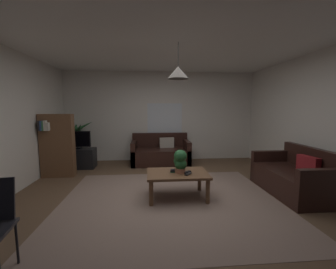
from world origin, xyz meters
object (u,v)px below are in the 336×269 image
object	(u,v)px
tv_stand	(77,158)
bookshelf_corner	(57,145)
couch_under_window	(161,154)
pendant_lamp	(178,72)
potted_palm_corner	(77,142)
couch_right_side	(295,178)
book_on_table_0	(174,172)
book_on_table_1	(174,170)
remote_on_table_1	(188,174)
potted_plant_on_table	(180,161)
remote_on_table_0	(187,172)
tv	(76,140)
coffee_table	(177,176)

from	to	relation	value
tv_stand	bookshelf_corner	bearing A→B (deg)	-104.74
couch_under_window	pendant_lamp	size ratio (longest dim) A/B	2.74
couch_under_window	potted_palm_corner	size ratio (longest dim) A/B	1.31
couch_right_side	book_on_table_0	bearing A→B (deg)	-90.32
book_on_table_1	remote_on_table_1	xyz separation A→B (m)	(0.21, -0.15, -0.02)
book_on_table_0	potted_plant_on_table	xyz separation A→B (m)	(0.10, -0.04, 0.19)
remote_on_table_1	book_on_table_1	bearing A→B (deg)	-177.30
book_on_table_1	pendant_lamp	size ratio (longest dim) A/B	0.22
remote_on_table_0	tv	xyz separation A→B (m)	(-2.48, 2.10, 0.28)
remote_on_table_0	couch_right_side	bearing A→B (deg)	48.15
remote_on_table_0	tv_stand	bearing A→B (deg)	-173.53
remote_on_table_1	potted_palm_corner	bearing A→B (deg)	172.35
remote_on_table_0	tv_stand	distance (m)	3.27
potted_plant_on_table	bookshelf_corner	xyz separation A→B (m)	(-2.55, 1.40, 0.07)
tv_stand	pendant_lamp	distance (m)	3.63
book_on_table_0	potted_palm_corner	distance (m)	3.48
coffee_table	tv_stand	distance (m)	3.13
book_on_table_0	remote_on_table_1	world-z (taller)	remote_on_table_1
remote_on_table_1	tv_stand	distance (m)	3.34
book_on_table_0	book_on_table_1	xyz separation A→B (m)	(0.00, -0.01, 0.02)
couch_right_side	couch_under_window	bearing A→B (deg)	-135.74
potted_plant_on_table	pendant_lamp	world-z (taller)	pendant_lamp
book_on_table_1	book_on_table_0	bearing A→B (deg)	102.62
potted_plant_on_table	pendant_lamp	size ratio (longest dim) A/B	0.69
bookshelf_corner	potted_palm_corner	bearing A→B (deg)	87.05
remote_on_table_0	tv_stand	world-z (taller)	tv_stand
remote_on_table_0	pendant_lamp	xyz separation A→B (m)	(-0.16, 0.02, 1.64)
book_on_table_0	potted_palm_corner	xyz separation A→B (m)	(-2.39, 2.53, 0.15)
book_on_table_0	pendant_lamp	bearing A→B (deg)	-28.06
couch_under_window	pendant_lamp	world-z (taller)	pendant_lamp
tv	bookshelf_corner	world-z (taller)	bookshelf_corner
book_on_table_0	pendant_lamp	xyz separation A→B (m)	(0.06, -0.03, 1.65)
remote_on_table_0	potted_palm_corner	distance (m)	3.67
pendant_lamp	bookshelf_corner	bearing A→B (deg)	150.97
coffee_table	remote_on_table_0	xyz separation A→B (m)	(0.16, -0.02, 0.08)
remote_on_table_0	pendant_lamp	distance (m)	1.65
book_on_table_0	potted_palm_corner	size ratio (longest dim) A/B	0.10
potted_plant_on_table	remote_on_table_0	bearing A→B (deg)	-5.99
tv_stand	tv	world-z (taller)	tv
couch_under_window	couch_right_side	distance (m)	3.28
book_on_table_1	remote_on_table_1	size ratio (longest dim) A/B	0.79
book_on_table_1	potted_palm_corner	bearing A→B (deg)	133.32
potted_palm_corner	pendant_lamp	bearing A→B (deg)	-46.29
book_on_table_0	tv	size ratio (longest dim) A/B	0.16
tv	couch_right_side	bearing A→B (deg)	-24.84
tv	book_on_table_0	bearing A→B (deg)	-42.07
book_on_table_1	bookshelf_corner	bearing A→B (deg)	150.84
potted_plant_on_table	bookshelf_corner	distance (m)	2.91
couch_under_window	tv	xyz separation A→B (m)	(-2.16, -0.29, 0.46)
book_on_table_1	pendant_lamp	bearing A→B (deg)	-22.40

